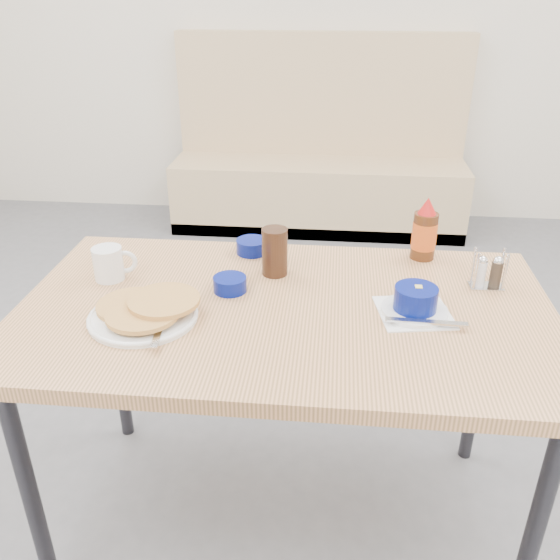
# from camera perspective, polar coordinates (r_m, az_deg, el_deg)

# --- Properties ---
(booth_bench) EXTENTS (1.90, 0.56, 1.22)m
(booth_bench) POSITION_cam_1_polar(r_m,az_deg,el_deg) (4.05, 3.76, 10.24)
(booth_bench) COLOR tan
(booth_bench) RESTS_ON ground
(dining_table) EXTENTS (1.40, 0.80, 0.76)m
(dining_table) POSITION_cam_1_polar(r_m,az_deg,el_deg) (1.58, 0.47, -4.48)
(dining_table) COLOR tan
(dining_table) RESTS_ON ground
(pancake_plate) EXTENTS (0.28, 0.29, 0.05)m
(pancake_plate) POSITION_cam_1_polar(r_m,az_deg,el_deg) (1.52, -12.88, -2.96)
(pancake_plate) COLOR white
(pancake_plate) RESTS_ON dining_table
(coffee_mug) EXTENTS (0.12, 0.08, 0.09)m
(coffee_mug) POSITION_cam_1_polar(r_m,az_deg,el_deg) (1.74, -16.07, 1.58)
(coffee_mug) COLOR white
(coffee_mug) RESTS_ON dining_table
(grits_setting) EXTENTS (0.23, 0.21, 0.08)m
(grits_setting) POSITION_cam_1_polar(r_m,az_deg,el_deg) (1.54, 12.89, -2.13)
(grits_setting) COLOR white
(grits_setting) RESTS_ON dining_table
(creamer_bowl) EXTENTS (0.10, 0.10, 0.04)m
(creamer_bowl) POSITION_cam_1_polar(r_m,az_deg,el_deg) (1.84, -2.72, 3.24)
(creamer_bowl) COLOR #041168
(creamer_bowl) RESTS_ON dining_table
(butter_bowl) EXTENTS (0.09, 0.09, 0.04)m
(butter_bowl) POSITION_cam_1_polar(r_m,az_deg,el_deg) (1.62, -4.84, -0.40)
(butter_bowl) COLOR #041168
(butter_bowl) RESTS_ON dining_table
(amber_tumbler) EXTENTS (0.09, 0.09, 0.14)m
(amber_tumbler) POSITION_cam_1_polar(r_m,az_deg,el_deg) (1.69, -0.51, 2.74)
(amber_tumbler) COLOR black
(amber_tumbler) RESTS_ON dining_table
(condiment_caddy) EXTENTS (0.09, 0.06, 0.11)m
(condiment_caddy) POSITION_cam_1_polar(r_m,az_deg,el_deg) (1.72, 19.38, 0.51)
(condiment_caddy) COLOR silver
(condiment_caddy) RESTS_ON dining_table
(syrup_bottle) EXTENTS (0.07, 0.07, 0.19)m
(syrup_bottle) POSITION_cam_1_polar(r_m,az_deg,el_deg) (1.83, 13.74, 4.47)
(syrup_bottle) COLOR #47230F
(syrup_bottle) RESTS_ON dining_table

